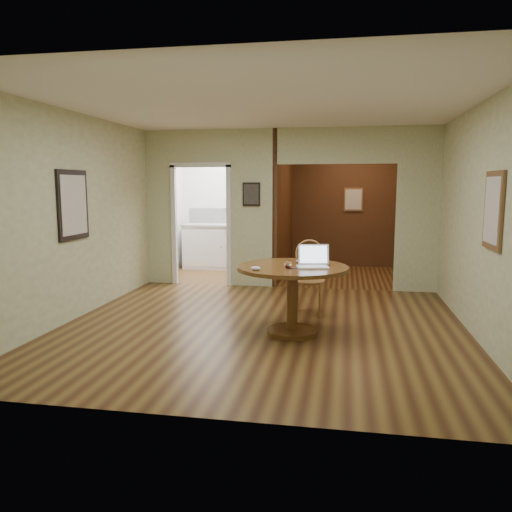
% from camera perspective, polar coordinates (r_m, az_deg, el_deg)
% --- Properties ---
extents(floor, '(5.00, 5.00, 0.00)m').
position_cam_1_polar(floor, '(6.28, 0.67, -8.12)').
color(floor, '#3F2312').
rests_on(floor, ground).
extents(room_shell, '(5.20, 7.50, 5.00)m').
position_cam_1_polar(room_shell, '(9.18, 1.00, 5.18)').
color(room_shell, white).
rests_on(room_shell, ground).
extents(dining_table, '(1.31, 1.31, 0.82)m').
position_cam_1_polar(dining_table, '(5.89, 4.18, -3.18)').
color(dining_table, brown).
rests_on(dining_table, ground).
extents(chair, '(0.45, 0.45, 1.01)m').
position_cam_1_polar(chair, '(6.87, 6.07, -1.93)').
color(chair, olive).
rests_on(chair, ground).
extents(open_laptop, '(0.40, 0.37, 0.25)m').
position_cam_1_polar(open_laptop, '(5.81, 6.53, -0.59)').
color(open_laptop, silver).
rests_on(open_laptop, dining_table).
extents(closed_laptop, '(0.31, 0.22, 0.02)m').
position_cam_1_polar(closed_laptop, '(6.07, 5.92, -0.72)').
color(closed_laptop, '#BAB9BE').
rests_on(closed_laptop, dining_table).
extents(mouse, '(0.11, 0.06, 0.05)m').
position_cam_1_polar(mouse, '(5.53, -0.03, -1.42)').
color(mouse, silver).
rests_on(mouse, dining_table).
extents(wine_glass, '(0.08, 0.08, 0.09)m').
position_cam_1_polar(wine_glass, '(5.68, 3.68, -0.96)').
color(wine_glass, white).
rests_on(wine_glass, dining_table).
extents(pen, '(0.14, 0.05, 0.01)m').
position_cam_1_polar(pen, '(5.67, 4.44, -1.40)').
color(pen, '#0D0F5F').
rests_on(pen, dining_table).
extents(kitchen_cabinet, '(2.06, 0.60, 0.94)m').
position_cam_1_polar(kitchen_cabinet, '(10.49, -2.80, 1.08)').
color(kitchen_cabinet, white).
rests_on(kitchen_cabinet, ground).
extents(grocery_bag, '(0.34, 0.32, 0.28)m').
position_cam_1_polar(grocery_bag, '(10.29, 1.21, 4.36)').
color(grocery_bag, tan).
rests_on(grocery_bag, kitchen_cabinet).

